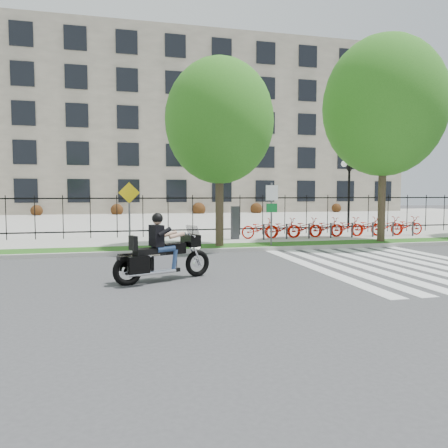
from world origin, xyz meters
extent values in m
plane|color=#3C3C3F|center=(0.00, 0.00, 0.00)|extent=(120.00, 120.00, 0.00)
cube|color=#AAA7A0|center=(0.00, 4.10, 0.07)|extent=(60.00, 0.20, 0.15)
cube|color=#194F13|center=(0.00, 4.95, 0.07)|extent=(60.00, 1.50, 0.15)
cube|color=#A5A39A|center=(0.00, 7.45, 0.07)|extent=(60.00, 3.50, 0.15)
cube|color=#A5A39A|center=(0.00, 25.00, 0.05)|extent=(80.00, 34.00, 0.10)
cube|color=gray|center=(0.00, 45.00, 10.00)|extent=(60.00, 20.00, 20.00)
cylinder|color=black|center=(10.00, 12.00, 2.00)|extent=(0.14, 0.14, 4.00)
cylinder|color=black|center=(10.00, 12.00, 3.90)|extent=(0.06, 0.70, 0.70)
sphere|color=white|center=(9.65, 12.00, 4.00)|extent=(0.36, 0.36, 0.36)
sphere|color=white|center=(10.35, 12.00, 4.00)|extent=(0.36, 0.36, 0.36)
cylinder|color=#362A1D|center=(0.37, 4.95, 1.96)|extent=(0.32, 0.32, 3.62)
ellipsoid|color=#226316|center=(0.37, 4.95, 5.05)|extent=(4.25, 4.25, 4.89)
cylinder|color=#362A1D|center=(7.60, 4.95, 2.27)|extent=(0.32, 0.32, 4.25)
ellipsoid|color=#226316|center=(7.60, 4.95, 5.96)|extent=(5.20, 5.20, 5.97)
cube|color=#2D2D33|center=(1.61, 7.20, 0.90)|extent=(0.35, 0.25, 1.50)
imported|color=#BA0C00|center=(2.81, 7.20, 0.62)|extent=(1.77, 0.62, 0.93)
cylinder|color=#2D2D33|center=(2.81, 6.70, 0.50)|extent=(0.08, 0.08, 0.70)
imported|color=#BA0C00|center=(3.91, 7.20, 0.62)|extent=(1.77, 0.62, 0.93)
cylinder|color=#2D2D33|center=(3.91, 6.70, 0.50)|extent=(0.08, 0.08, 0.70)
imported|color=#BA0C00|center=(5.01, 7.20, 0.62)|extent=(1.77, 0.62, 0.93)
cylinder|color=#2D2D33|center=(5.01, 6.70, 0.50)|extent=(0.08, 0.08, 0.70)
imported|color=#BA0C00|center=(6.11, 7.20, 0.62)|extent=(1.77, 0.62, 0.93)
cylinder|color=#2D2D33|center=(6.11, 6.70, 0.50)|extent=(0.08, 0.08, 0.70)
imported|color=#BA0C00|center=(7.21, 7.20, 0.62)|extent=(1.77, 0.62, 0.93)
cylinder|color=#2D2D33|center=(7.21, 6.70, 0.50)|extent=(0.08, 0.08, 0.70)
imported|color=#BA0C00|center=(8.31, 7.20, 0.62)|extent=(1.77, 0.62, 0.93)
cylinder|color=#2D2D33|center=(8.31, 6.70, 0.50)|extent=(0.08, 0.08, 0.70)
imported|color=#BA0C00|center=(9.41, 7.20, 0.62)|extent=(1.77, 0.62, 0.93)
cylinder|color=#2D2D33|center=(9.41, 6.70, 0.50)|extent=(0.08, 0.08, 0.70)
imported|color=#BA0C00|center=(10.51, 7.20, 0.62)|extent=(1.77, 0.62, 0.93)
cylinder|color=#2D2D33|center=(10.51, 6.70, 0.50)|extent=(0.08, 0.08, 0.70)
cylinder|color=#59595B|center=(2.42, 4.60, 1.40)|extent=(0.07, 0.07, 2.50)
cube|color=white|center=(2.42, 4.56, 2.25)|extent=(0.50, 0.03, 0.60)
cube|color=#0C6626|center=(2.42, 4.56, 1.65)|extent=(0.45, 0.03, 0.35)
cylinder|color=#59595B|center=(-3.13, 4.60, 1.35)|extent=(0.07, 0.07, 2.40)
cube|color=yellow|center=(-3.13, 4.56, 2.25)|extent=(0.78, 0.03, 0.78)
torus|color=black|center=(-1.47, -0.44, 0.35)|extent=(0.72, 0.38, 0.72)
torus|color=black|center=(-3.31, -1.14, 0.35)|extent=(0.76, 0.42, 0.76)
cube|color=black|center=(-1.66, -0.51, 0.99)|extent=(0.49, 0.64, 0.31)
cube|color=#26262B|center=(-1.60, -0.49, 1.22)|extent=(0.33, 0.54, 0.32)
cube|color=silver|center=(-2.44, -0.81, 0.47)|extent=(0.71, 0.55, 0.42)
cube|color=black|center=(-2.15, -0.70, 0.81)|extent=(0.66, 0.53, 0.27)
cube|color=black|center=(-2.78, -0.94, 0.79)|extent=(0.81, 0.61, 0.15)
cube|color=black|center=(-3.17, -1.09, 1.02)|extent=(0.22, 0.37, 0.35)
cube|color=black|center=(-3.06, -1.38, 0.52)|extent=(0.54, 0.34, 0.42)
cube|color=black|center=(-3.28, -0.80, 0.52)|extent=(0.54, 0.34, 0.42)
cube|color=black|center=(-2.58, -0.87, 1.16)|extent=(0.38, 0.48, 0.54)
sphere|color=tan|center=(-2.56, -0.86, 1.56)|extent=(0.24, 0.24, 0.24)
sphere|color=black|center=(-2.56, -0.86, 1.60)|extent=(0.28, 0.28, 0.28)
camera|label=1|loc=(-3.48, -11.87, 2.22)|focal=35.00mm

